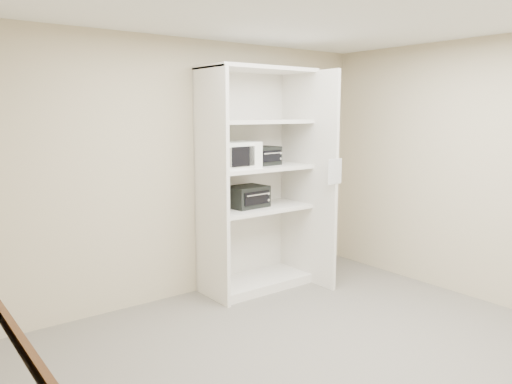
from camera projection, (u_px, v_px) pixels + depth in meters
floor at (326, 361)px, 3.94m from camera, size 4.50×4.00×0.01m
ceiling at (334, 4)px, 3.52m from camera, size 4.50×4.00×0.01m
wall_back at (194, 169)px, 5.30m from camera, size 4.50×0.02×2.70m
wall_right at (485, 172)px, 5.08m from camera, size 0.02×4.00×2.70m
shelving_unit at (260, 187)px, 5.50m from camera, size 1.24×0.92×2.42m
microwave at (235, 155)px, 5.17m from camera, size 0.48×0.37×0.28m
toaster_oven_upper at (262, 156)px, 5.53m from camera, size 0.39×0.31×0.20m
toaster_oven_lower at (247, 196)px, 5.47m from camera, size 0.44×0.35×0.23m
paper_sign at (335, 171)px, 5.28m from camera, size 0.21×0.02×0.26m
chair_rail at (10, 326)px, 2.46m from camera, size 0.04×3.98×0.08m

